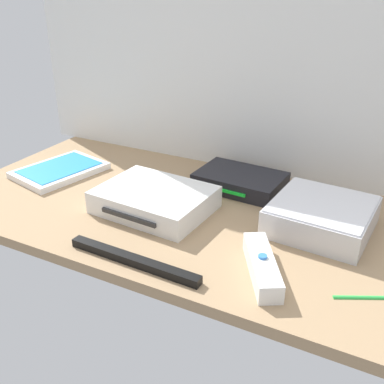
{
  "coord_description": "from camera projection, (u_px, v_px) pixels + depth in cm",
  "views": [
    {
      "loc": [
        35.72,
        -69.0,
        41.71
      ],
      "look_at": [
        0.0,
        0.0,
        4.0
      ],
      "focal_mm": 42.23,
      "sensor_mm": 36.0,
      "label": 1
    }
  ],
  "objects": [
    {
      "name": "ground_plane",
      "position": [
        192.0,
        215.0,
        0.89
      ],
      "size": [
        100.0,
        48.0,
        2.0
      ],
      "primitive_type": "cube",
      "color": "#9E7F5B",
      "rests_on": "ground"
    },
    {
      "name": "back_wall",
      "position": [
        246.0,
        25.0,
        0.94
      ],
      "size": [
        110.0,
        1.2,
        64.0
      ],
      "primitive_type": "cube",
      "color": "white",
      "rests_on": "ground"
    },
    {
      "name": "game_console",
      "position": [
        155.0,
        200.0,
        0.87
      ],
      "size": [
        22.0,
        17.55,
        4.4
      ],
      "rotation": [
        0.0,
        0.0,
        -0.07
      ],
      "color": "white",
      "rests_on": "ground_plane"
    },
    {
      "name": "mini_computer",
      "position": [
        321.0,
        216.0,
        0.81
      ],
      "size": [
        18.15,
        18.15,
        5.3
      ],
      "rotation": [
        0.0,
        0.0,
        -0.07
      ],
      "color": "silver",
      "rests_on": "ground_plane"
    },
    {
      "name": "game_case",
      "position": [
        60.0,
        170.0,
        1.04
      ],
      "size": [
        17.52,
        21.57,
        1.56
      ],
      "rotation": [
        0.0,
        0.0,
        -0.23
      ],
      "color": "white",
      "rests_on": "ground_plane"
    },
    {
      "name": "network_router",
      "position": [
        240.0,
        181.0,
        0.97
      ],
      "size": [
        18.69,
        13.16,
        3.4
      ],
      "rotation": [
        0.0,
        0.0,
        -0.06
      ],
      "color": "black",
      "rests_on": "ground_plane"
    },
    {
      "name": "remote_wand",
      "position": [
        262.0,
        266.0,
        0.69
      ],
      "size": [
        10.52,
        14.62,
        3.4
      ],
      "rotation": [
        0.0,
        0.0,
        0.52
      ],
      "color": "white",
      "rests_on": "ground_plane"
    },
    {
      "name": "sensor_bar",
      "position": [
        135.0,
        261.0,
        0.71
      ],
      "size": [
        24.04,
        2.48,
        1.4
      ],
      "primitive_type": "cube",
      "rotation": [
        0.0,
        0.0,
        -0.03
      ],
      "color": "black",
      "rests_on": "ground_plane"
    },
    {
      "name": "stylus_pen",
      "position": [
        365.0,
        296.0,
        0.64
      ],
      "size": [
        8.38,
        4.61,
        0.7
      ],
      "primitive_type": "cylinder",
      "rotation": [
        0.0,
        1.57,
        0.46
      ],
      "color": "green",
      "rests_on": "ground_plane"
    }
  ]
}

